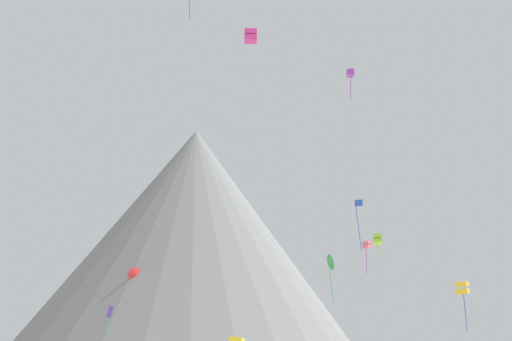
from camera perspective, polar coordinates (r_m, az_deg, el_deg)
name	(u,v)px	position (r m, az deg, el deg)	size (l,w,h in m)	color
rock_massif	(188,267)	(102.03, -6.84, -9.65)	(92.23, 92.23, 49.34)	slate
kite_red_mid	(135,274)	(81.36, -12.06, -10.17)	(1.87, 1.12, 1.95)	red
kite_green_mid	(331,262)	(71.46, 7.60, -9.16)	(1.15, 2.11, 6.05)	green
kite_indigo_low	(109,316)	(64.68, -14.56, -13.98)	(0.73, 0.65, 3.43)	#5138B2
kite_violet_high	(350,74)	(71.55, 9.47, 9.60)	(0.93, 0.92, 3.97)	purple
kite_magenta_high	(251,36)	(66.67, -0.55, 13.37)	(1.42, 1.51, 1.67)	#D1339E
kite_rainbow_mid	(367,245)	(75.39, 11.12, -7.38)	(1.33, 1.33, 4.21)	#E5668C
kite_blue_mid	(359,214)	(57.72, 10.29, -4.34)	(0.84, 0.54, 5.24)	blue
kite_lime_mid	(378,239)	(70.66, 12.14, -6.80)	(1.16, 1.20, 3.25)	#8CD133
kite_gold_low	(462,288)	(67.12, 20.03, -11.06)	(1.74, 1.76, 5.47)	gold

